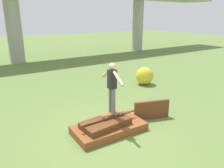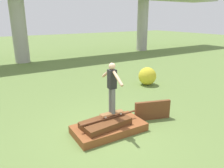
{
  "view_description": "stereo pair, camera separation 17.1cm",
  "coord_description": "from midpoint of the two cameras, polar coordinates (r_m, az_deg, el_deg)",
  "views": [
    {
      "loc": [
        -3.31,
        -5.07,
        3.41
      ],
      "look_at": [
        0.15,
        0.06,
        1.51
      ],
      "focal_mm": 35.0,
      "sensor_mm": 36.0,
      "label": 1
    },
    {
      "loc": [
        -3.16,
        -5.16,
        3.41
      ],
      "look_at": [
        0.15,
        0.06,
        1.51
      ],
      "focal_mm": 35.0,
      "sensor_mm": 36.0,
      "label": 2
    }
  ],
  "objects": [
    {
      "name": "skateboard",
      "position": [
        6.8,
        -0.73,
        -7.59
      ],
      "size": [
        0.78,
        0.25,
        0.09
      ],
      "color": "brown",
      "rests_on": "scrap_pile"
    },
    {
      "name": "skater",
      "position": [
        6.47,
        -0.76,
        -0.19
      ],
      "size": [
        0.23,
        1.2,
        1.56
      ],
      "color": "slate",
      "rests_on": "skateboard"
    },
    {
      "name": "scrap_pile",
      "position": [
        6.84,
        -1.73,
        -11.1
      ],
      "size": [
        2.24,
        1.2,
        0.5
      ],
      "color": "brown",
      "rests_on": "ground_plane"
    },
    {
      "name": "ground_plane",
      "position": [
        6.94,
        -1.48,
        -12.33
      ],
      "size": [
        80.0,
        80.0,
        0.0
      ],
      "primitive_type": "plane",
      "color": "olive"
    },
    {
      "name": "bush_yellow_flowering",
      "position": [
        11.56,
        8.1,
        2.12
      ],
      "size": [
        0.93,
        0.93,
        0.93
      ],
      "color": "gold",
      "rests_on": "ground_plane"
    },
    {
      "name": "scrap_plank_loose",
      "position": [
        7.73,
        9.7,
        -6.67
      ],
      "size": [
        1.24,
        0.51,
        0.66
      ],
      "color": "brown",
      "rests_on": "ground_plane"
    }
  ]
}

